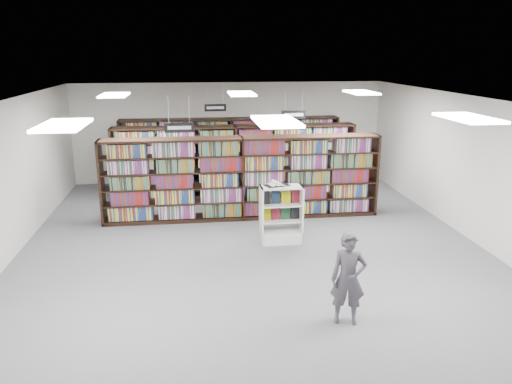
{
  "coord_description": "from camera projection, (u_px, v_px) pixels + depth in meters",
  "views": [
    {
      "loc": [
        -1.23,
        -10.2,
        4.15
      ],
      "look_at": [
        0.16,
        0.5,
        1.1
      ],
      "focal_mm": 35.0,
      "sensor_mm": 36.0,
      "label": 1
    }
  ],
  "objects": [
    {
      "name": "shopper",
      "position": [
        348.0,
        279.0,
        7.73
      ],
      "size": [
        0.62,
        0.48,
        1.5
      ],
      "primitive_type": "imported",
      "rotation": [
        0.0,
        0.0,
        -0.25
      ],
      "color": "#47434D",
      "rests_on": "floor"
    },
    {
      "name": "troffer_front_center",
      "position": [
        276.0,
        121.0,
        7.29
      ],
      "size": [
        0.6,
        1.2,
        0.04
      ],
      "primitive_type": "cube",
      "color": "white",
      "rests_on": "ceiling"
    },
    {
      "name": "bookshelf_row_far",
      "position": [
        231.0,
        150.0,
        16.16
      ],
      "size": [
        7.0,
        0.6,
        2.1
      ],
      "color": "black",
      "rests_on": "floor"
    },
    {
      "name": "wall_front",
      "position": [
        326.0,
        323.0,
        4.85
      ],
      "size": [
        10.0,
        0.1,
        3.2
      ],
      "primitive_type": "cube",
      "color": "silver",
      "rests_on": "ground"
    },
    {
      "name": "aisle_sign_right",
      "position": [
        294.0,
        114.0,
        13.37
      ],
      "size": [
        0.65,
        0.02,
        0.8
      ],
      "color": "#B2B2B7",
      "rests_on": "ceiling"
    },
    {
      "name": "wall_back",
      "position": [
        230.0,
        132.0,
        16.3
      ],
      "size": [
        10.0,
        0.1,
        3.2
      ],
      "primitive_type": "cube",
      "color": "silver",
      "rests_on": "ground"
    },
    {
      "name": "aisle_sign_center",
      "position": [
        215.0,
        107.0,
        15.03
      ],
      "size": [
        0.65,
        0.02,
        0.8
      ],
      "color": "#B2B2B7",
      "rests_on": "ceiling"
    },
    {
      "name": "troffer_back_left",
      "position": [
        114.0,
        95.0,
        11.69
      ],
      "size": [
        0.6,
        1.2,
        0.04
      ],
      "primitive_type": "cube",
      "color": "white",
      "rests_on": "ceiling"
    },
    {
      "name": "troffer_front_right",
      "position": [
        468.0,
        118.0,
        7.66
      ],
      "size": [
        0.6,
        1.2,
        0.04
      ],
      "primitive_type": "cube",
      "color": "white",
      "rests_on": "ceiling"
    },
    {
      "name": "troffer_front_left",
      "position": [
        63.0,
        125.0,
        6.92
      ],
      "size": [
        0.6,
        1.2,
        0.04
      ],
      "primitive_type": "cube",
      "color": "white",
      "rests_on": "ceiling"
    },
    {
      "name": "floor",
      "position": [
        252.0,
        246.0,
        11.01
      ],
      "size": [
        12.0,
        12.0,
        0.0
      ],
      "primitive_type": "plane",
      "color": "#515156",
      "rests_on": "ground"
    },
    {
      "name": "aisle_sign_left",
      "position": [
        179.0,
        127.0,
        11.09
      ],
      "size": [
        0.65,
        0.02,
        0.8
      ],
      "color": "#B2B2B7",
      "rests_on": "ceiling"
    },
    {
      "name": "wall_left",
      "position": [
        3.0,
        184.0,
        9.96
      ],
      "size": [
        0.1,
        12.0,
        3.2
      ],
      "primitive_type": "cube",
      "color": "silver",
      "rests_on": "ground"
    },
    {
      "name": "open_book",
      "position": [
        276.0,
        184.0,
        10.96
      ],
      "size": [
        0.6,
        0.46,
        0.12
      ],
      "rotation": [
        0.0,
        0.0,
        0.32
      ],
      "color": "black",
      "rests_on": "endcap_display"
    },
    {
      "name": "troffer_back_right",
      "position": [
        361.0,
        92.0,
        12.43
      ],
      "size": [
        0.6,
        1.2,
        0.04
      ],
      "primitive_type": "cube",
      "color": "white",
      "rests_on": "ceiling"
    },
    {
      "name": "troffer_back_center",
      "position": [
        242.0,
        94.0,
        12.06
      ],
      "size": [
        0.6,
        1.2,
        0.04
      ],
      "primitive_type": "cube",
      "color": "white",
      "rests_on": "ceiling"
    },
    {
      "name": "wall_right",
      "position": [
        472.0,
        169.0,
        11.19
      ],
      "size": [
        0.1,
        12.0,
        3.2
      ],
      "primitive_type": "cube",
      "color": "silver",
      "rests_on": "ground"
    },
    {
      "name": "ceiling",
      "position": [
        251.0,
        100.0,
        10.14
      ],
      "size": [
        10.0,
        12.0,
        0.1
      ],
      "primitive_type": "cube",
      "color": "white",
      "rests_on": "wall_back"
    },
    {
      "name": "endcap_display",
      "position": [
        281.0,
        223.0,
        11.17
      ],
      "size": [
        0.94,
        0.48,
        1.3
      ],
      "rotation": [
        0.0,
        0.0,
        0.02
      ],
      "color": "silver",
      "rests_on": "floor"
    },
    {
      "name": "bookshelf_row_near",
      "position": [
        242.0,
        178.0,
        12.63
      ],
      "size": [
        7.0,
        0.6,
        2.1
      ],
      "color": "black",
      "rests_on": "floor"
    },
    {
      "name": "bookshelf_row_mid",
      "position": [
        235.0,
        162.0,
        14.54
      ],
      "size": [
        7.0,
        0.6,
        2.1
      ],
      "color": "black",
      "rests_on": "floor"
    }
  ]
}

